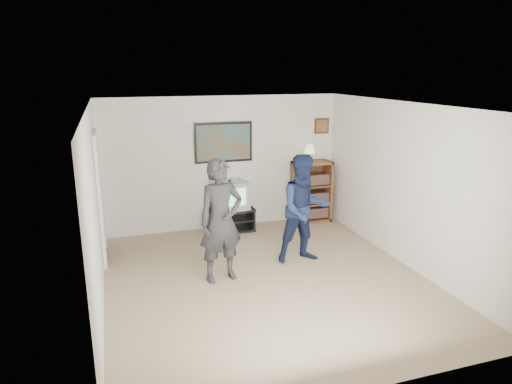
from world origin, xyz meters
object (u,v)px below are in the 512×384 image
crt_television (230,195)px  media_stand (231,219)px  person_tall (221,221)px  person_short (304,209)px  bookshelf (311,192)px

crt_television → media_stand: bearing=-6.3°
person_tall → person_short: (1.39, 0.25, -0.03)m
crt_television → bookshelf: 1.69m
media_stand → crt_television: bearing=179.8°
person_tall → media_stand: bearing=62.0°
bookshelf → crt_television: bearing=-178.3°
media_stand → bookshelf: (1.68, 0.05, 0.39)m
crt_television → bookshelf: (1.68, 0.05, -0.09)m
media_stand → bookshelf: bookshelf is taller
media_stand → person_tall: person_tall is taller
person_short → person_tall: bearing=-168.7°
person_tall → person_short: size_ratio=1.04×
media_stand → person_tall: bearing=-108.5°
media_stand → person_tall: 2.18m
media_stand → person_short: size_ratio=0.51×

